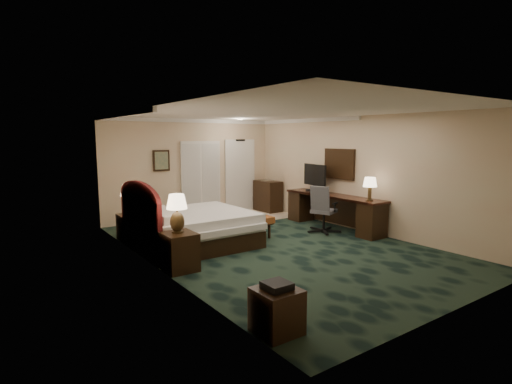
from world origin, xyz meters
TOP-DOWN VIEW (x-y plane):
  - floor at (0.00, 0.00)m, footprint 5.00×7.50m
  - ceiling at (0.00, 0.00)m, footprint 5.00×7.50m
  - wall_back at (0.00, 3.75)m, footprint 5.00×0.00m
  - wall_front at (0.00, -3.75)m, footprint 5.00×0.00m
  - wall_left at (-2.50, 0.00)m, footprint 0.00×7.50m
  - wall_right at (2.50, 0.00)m, footprint 0.00×7.50m
  - crown_molding at (0.00, 0.00)m, footprint 5.00×7.50m
  - tile_patch at (0.90, 2.90)m, footprint 3.20×1.70m
  - headboard at (-2.44, 1.00)m, footprint 0.12×2.00m
  - entry_door at (1.55, 3.72)m, footprint 1.02×0.06m
  - closet_doors at (0.25, 3.71)m, footprint 1.20×0.06m
  - wall_art at (-0.90, 3.71)m, footprint 0.45×0.06m
  - wall_mirror at (2.46, 0.60)m, footprint 0.05×0.95m
  - bed at (-1.31, 1.01)m, footprint 2.17×2.01m
  - nightstand_near at (-2.23, -0.25)m, footprint 0.51×0.58m
  - nightstand_far at (-2.26, 2.23)m, footprint 0.44×0.51m
  - lamp_near at (-2.23, -0.23)m, footprint 0.37×0.37m
  - lamp_far at (-2.26, 2.18)m, footprint 0.45×0.45m
  - bed_bench at (0.09, 1.19)m, footprint 0.60×1.45m
  - side_table at (-2.23, -2.89)m, footprint 0.48×0.48m
  - desk at (2.17, 0.49)m, footprint 0.61×2.84m
  - tv at (2.18, 1.17)m, footprint 0.23×0.91m
  - desk_lamp at (2.14, -0.61)m, footprint 0.36×0.36m
  - desk_chair at (1.65, 0.28)m, footprint 0.83×0.80m
  - minibar at (2.21, 3.20)m, footprint 0.48×0.87m

SIDE VIEW (x-z plane):
  - floor at x=0.00m, z-range 0.00..0.00m
  - tile_patch at x=0.90m, z-range 0.00..0.01m
  - bed_bench at x=0.09m, z-range 0.00..0.48m
  - side_table at x=-2.23m, z-range 0.00..0.52m
  - nightstand_far at x=-2.26m, z-range 0.00..0.55m
  - nightstand_near at x=-2.23m, z-range 0.00..0.64m
  - bed at x=-1.31m, z-range 0.00..0.69m
  - desk at x=2.17m, z-range 0.00..0.82m
  - minibar at x=2.21m, z-range 0.00..0.92m
  - desk_chair at x=1.65m, z-range 0.00..1.11m
  - headboard at x=-2.44m, z-range 0.00..1.40m
  - lamp_far at x=-2.26m, z-range 0.55..1.21m
  - lamp_near at x=-2.23m, z-range 0.64..1.28m
  - entry_door at x=1.55m, z-range -0.04..2.14m
  - closet_doors at x=0.25m, z-range 0.00..2.10m
  - desk_lamp at x=2.14m, z-range 0.82..1.35m
  - tv at x=2.18m, z-range 0.82..1.52m
  - wall_back at x=0.00m, z-range 0.00..2.70m
  - wall_front at x=0.00m, z-range 0.00..2.70m
  - wall_left at x=-2.50m, z-range 0.00..2.70m
  - wall_right at x=2.50m, z-range 0.00..2.70m
  - wall_mirror at x=2.46m, z-range 1.18..1.93m
  - wall_art at x=-0.90m, z-range 1.33..1.88m
  - crown_molding at x=0.00m, z-range 2.60..2.70m
  - ceiling at x=0.00m, z-range 2.70..2.70m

